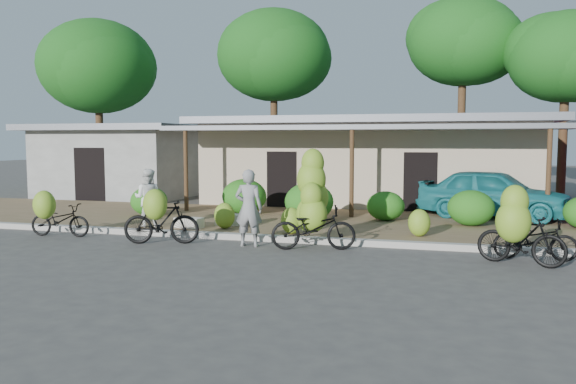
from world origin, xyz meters
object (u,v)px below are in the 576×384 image
object	(u,v)px
sack_near	(231,220)
sack_far	(189,223)
tree_far_center	(271,54)
bike_far_right	(535,240)
tree_center_right	(459,40)
tree_near_right	(561,55)
bike_center	(313,210)
vendor	(249,208)
bike_far_left	(57,217)
bike_right	(519,231)
tree_back_left	(96,65)
bike_left	(160,219)
teal_van	(493,193)
bystander	(148,198)

from	to	relation	value
sack_near	sack_far	size ratio (longest dim) A/B	1.13
tree_far_center	bike_far_right	size ratio (longest dim) A/B	5.36
tree_center_right	tree_near_right	world-z (taller)	tree_center_right
tree_far_center	tree_near_right	size ratio (longest dim) A/B	1.15
bike_center	vendor	size ratio (longest dim) A/B	1.26
bike_far_left	tree_center_right	bearing A→B (deg)	-38.54
vendor	sack_near	bearing A→B (deg)	-62.91
bike_center	bike_right	world-z (taller)	bike_center
tree_back_left	bike_left	xyz separation A→B (m)	(9.93, -12.25, -5.52)
tree_back_left	tree_center_right	world-z (taller)	tree_center_right
tree_near_right	teal_van	size ratio (longest dim) A/B	1.75
bike_left	sack_far	bearing A→B (deg)	-12.10
tree_far_center	sack_near	bearing A→B (deg)	-77.88
tree_center_right	teal_van	distance (m)	11.50
bike_left	bike_center	bearing A→B (deg)	-96.83
vendor	bike_center	bearing A→B (deg)	-174.04
tree_far_center	bike_right	bearing A→B (deg)	-57.58
tree_back_left	bike_left	size ratio (longest dim) A/B	4.42
vendor	tree_center_right	bearing A→B (deg)	-111.04
tree_near_right	bike_left	world-z (taller)	tree_near_right
bike_center	sack_near	size ratio (longest dim) A/B	2.70
tree_near_right	vendor	xyz separation A→B (m)	(-8.97, -13.39, -5.09)
bike_right	bike_far_right	size ratio (longest dim) A/B	1.07
tree_back_left	bike_center	bearing A→B (deg)	-40.75
tree_center_right	bike_left	bearing A→B (deg)	-114.17
tree_center_right	tree_near_right	size ratio (longest dim) A/B	1.16
bike_right	vendor	distance (m)	5.87
sack_near	bystander	bearing A→B (deg)	-156.66
bike_far_right	bystander	bearing A→B (deg)	84.82
tree_back_left	sack_far	distance (m)	15.45
bike_far_left	bike_right	world-z (taller)	bike_right
bike_right	bike_far_left	bearing A→B (deg)	108.06
sack_near	teal_van	bearing A→B (deg)	25.95
bike_center	tree_far_center	bearing A→B (deg)	5.58
tree_far_center	bike_right	world-z (taller)	tree_far_center
bike_far_right	tree_center_right	bearing A→B (deg)	6.96
bike_far_right	bike_center	bearing A→B (deg)	90.86
tree_far_center	tree_center_right	distance (m)	9.02
teal_van	bystander	bearing A→B (deg)	130.75
bike_far_left	bike_center	size ratio (longest dim) A/B	0.73
bike_left	teal_van	size ratio (longest dim) A/B	0.42
teal_van	bike_right	bearing A→B (deg)	-164.99
bike_left	sack_near	world-z (taller)	bike_left
tree_near_right	sack_near	distance (m)	16.20
vendor	teal_van	distance (m)	8.23
bike_far_left	bike_right	xyz separation A→B (m)	(11.00, -0.50, 0.18)
tree_center_right	tree_far_center	bearing A→B (deg)	-176.82
tree_back_left	vendor	size ratio (longest dim) A/B	4.55
bike_center	bystander	bearing A→B (deg)	61.87
bike_far_right	bystander	xyz separation A→B (m)	(-9.66, 1.24, 0.48)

